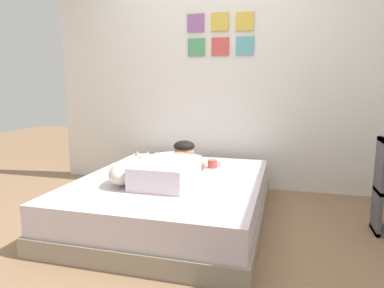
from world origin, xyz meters
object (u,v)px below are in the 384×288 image
dog (131,170)px  coffee_cup (212,164)px  cell_phone (166,172)px  bed (172,198)px  pillow (177,158)px  person_lying (172,166)px

dog → coffee_cup: dog is taller
cell_phone → dog: bearing=-114.9°
coffee_cup → cell_phone: size_ratio=0.89×
bed → pillow: (-0.14, 0.56, 0.24)m
bed → person_lying: 0.29m
bed → cell_phone: bearing=125.5°
pillow → dog: (-0.14, -0.77, 0.05)m
person_lying → cell_phone: (-0.12, 0.18, -0.10)m
bed → pillow: 0.62m
person_lying → cell_phone: 0.24m
bed → person_lying: bearing=-68.2°
pillow → dog: bearing=-100.5°
bed → coffee_cup: (0.26, 0.44, 0.22)m
pillow → cell_phone: pillow is taller
dog → person_lying: bearing=32.5°
bed → dog: 0.45m
dog → cell_phone: size_ratio=4.11×
pillow → coffee_cup: bearing=-15.7°
dog → cell_phone: bearing=65.1°
bed → coffee_cup: coffee_cup is taller
pillow → coffee_cup: 0.41m
person_lying → dog: bearing=-147.5°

